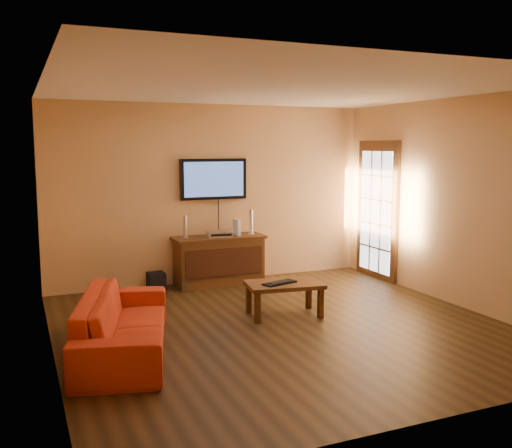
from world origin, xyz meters
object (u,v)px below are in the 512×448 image
keyboard (280,283)px  game_console (237,227)px  sofa (123,313)px  av_receiver (220,234)px  bottle (185,286)px  speaker_left (185,228)px  coffee_table (284,287)px  television (214,179)px  speaker_right (251,223)px  subwoofer (156,281)px  media_console (219,260)px

keyboard → game_console: bearing=84.9°
sofa → av_receiver: bearing=-23.8°
bottle → speaker_left: bearing=69.9°
coffee_table → av_receiver: size_ratio=2.72×
television → coffee_table: size_ratio=1.06×
coffee_table → speaker_right: (0.33, 1.85, 0.55)m
speaker_left → subwoofer: bearing=175.3°
sofa → speaker_right: (2.37, 2.35, 0.50)m
av_receiver → speaker_left: bearing=179.6°
television → game_console: 0.81m
keyboard → speaker_left: bearing=108.3°
television → av_receiver: 0.84m
media_console → bottle: media_console is taller
coffee_table → speaker_right: speaker_right is taller
media_console → game_console: bearing=-0.7°
sofa → television: bearing=-21.0°
speaker_left → game_console: 0.80m
media_console → keyboard: (0.12, -1.87, 0.06)m
av_receiver → bottle: bearing=-154.0°
speaker_left → game_console: (0.80, -0.04, -0.03)m
speaker_right → subwoofer: speaker_right is taller
speaker_right → bottle: bearing=-167.5°
television → sofa: 3.36m
coffee_table → speaker_left: 2.08m
speaker_right → bottle: 1.42m
media_console → speaker_right: size_ratio=3.67×
av_receiver → bottle: av_receiver is taller
game_console → subwoofer: 1.44m
game_console → bottle: bearing=-170.5°
subwoofer → speaker_left: bearing=-5.3°
sofa → game_console: size_ratio=8.59×
coffee_table → sofa: sofa is taller
media_console → bottle: (-0.61, -0.23, -0.28)m
sofa → subwoofer: bearing=-5.5°
subwoofer → bottle: subwoofer is taller
bottle → keyboard: 1.82m
game_console → bottle: 1.20m
coffee_table → speaker_left: (-0.71, 1.88, 0.53)m
sofa → av_receiver: (1.84, 2.30, 0.37)m
speaker_right → av_receiver: 0.55m
subwoofer → keyboard: 2.24m
speaker_left → coffee_table: bearing=-69.4°
media_console → coffee_table: media_console is taller
coffee_table → media_console: bearing=96.2°
media_console → speaker_left: (-0.51, 0.04, 0.52)m
subwoofer → bottle: size_ratio=1.26×
sofa → speaker_right: 3.37m
speaker_left → bottle: 0.85m
television → keyboard: (0.12, -2.09, -1.15)m
speaker_right → keyboard: 1.99m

